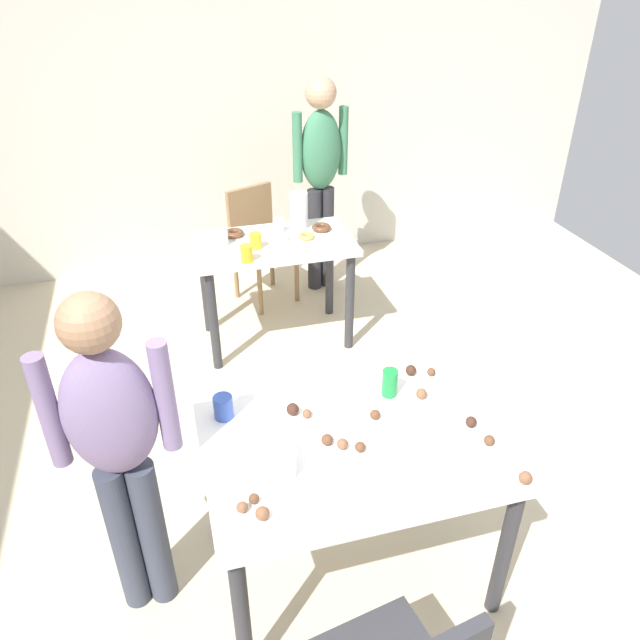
# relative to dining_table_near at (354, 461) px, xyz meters

# --- Properties ---
(ground_plane) EXTENTS (6.40, 6.40, 0.00)m
(ground_plane) POSITION_rel_dining_table_near_xyz_m (0.06, 0.15, -0.65)
(ground_plane) COLOR beige
(wall_back) EXTENTS (6.40, 0.10, 2.60)m
(wall_back) POSITION_rel_dining_table_near_xyz_m (0.06, 3.35, 0.65)
(wall_back) COLOR beige
(wall_back) RESTS_ON ground_plane
(dining_table_near) EXTENTS (1.16, 0.80, 0.75)m
(dining_table_near) POSITION_rel_dining_table_near_xyz_m (0.00, 0.00, 0.00)
(dining_table_near) COLOR white
(dining_table_near) RESTS_ON ground_plane
(dining_table_far) EXTENTS (1.03, 0.60, 0.75)m
(dining_table_far) POSITION_rel_dining_table_near_xyz_m (0.09, 1.93, -0.03)
(dining_table_far) COLOR white
(dining_table_far) RESTS_ON ground_plane
(chair_far_table) EXTENTS (0.52, 0.52, 0.87)m
(chair_far_table) POSITION_rel_dining_table_near_xyz_m (0.10, 2.58, -0.15)
(chair_far_table) COLOR olive
(chair_far_table) RESTS_ON ground_plane
(person_girl_near) EXTENTS (0.45, 0.22, 1.47)m
(person_girl_near) POSITION_rel_dining_table_near_xyz_m (-0.86, 0.10, 0.23)
(person_girl_near) COLOR #383D4C
(person_girl_near) RESTS_ON ground_plane
(person_adult_far) EXTENTS (0.45, 0.27, 1.63)m
(person_adult_far) POSITION_rel_dining_table_near_xyz_m (0.60, 2.62, 0.34)
(person_adult_far) COLOR #28282D
(person_adult_far) RESTS_ON ground_plane
(mixing_bowl) EXTENTS (0.21, 0.21, 0.09)m
(mixing_bowl) POSITION_rel_dining_table_near_xyz_m (-0.35, -0.06, 0.14)
(mixing_bowl) COLOR white
(mixing_bowl) RESTS_ON dining_table_near
(soda_can) EXTENTS (0.07, 0.07, 0.12)m
(soda_can) POSITION_rel_dining_table_near_xyz_m (0.23, 0.24, 0.16)
(soda_can) COLOR #198438
(soda_can) RESTS_ON dining_table_near
(fork_near) EXTENTS (0.17, 0.02, 0.01)m
(fork_near) POSITION_rel_dining_table_near_xyz_m (0.18, -0.21, 0.10)
(fork_near) COLOR silver
(fork_near) RESTS_ON dining_table_near
(cup_near_0) EXTENTS (0.08, 0.08, 0.10)m
(cup_near_0) POSITION_rel_dining_table_near_xyz_m (-0.46, 0.28, 0.15)
(cup_near_0) COLOR #3351B2
(cup_near_0) RESTS_ON dining_table_near
(cake_ball_0) EXTENTS (0.05, 0.05, 0.05)m
(cake_ball_0) POSITION_rel_dining_table_near_xyz_m (-0.41, -0.26, 0.13)
(cake_ball_0) COLOR brown
(cake_ball_0) RESTS_ON dining_table_near
(cake_ball_1) EXTENTS (0.05, 0.05, 0.05)m
(cake_ball_1) POSITION_rel_dining_table_near_xyz_m (0.38, 0.35, 0.13)
(cake_ball_1) COLOR #3D2319
(cake_ball_1) RESTS_ON dining_table_near
(cake_ball_2) EXTENTS (0.05, 0.05, 0.05)m
(cake_ball_2) POSITION_rel_dining_table_near_xyz_m (0.52, -0.36, 0.13)
(cake_ball_2) COLOR brown
(cake_ball_2) RESTS_ON dining_table_near
(cake_ball_3) EXTENTS (0.04, 0.04, 0.04)m
(cake_ball_3) POSITION_rel_dining_table_near_xyz_m (0.00, -0.05, 0.12)
(cake_ball_3) COLOR brown
(cake_ball_3) RESTS_ON dining_table_near
(cake_ball_4) EXTENTS (0.04, 0.04, 0.04)m
(cake_ball_4) POSITION_rel_dining_table_near_xyz_m (-0.42, -0.19, 0.12)
(cake_ball_4) COLOR brown
(cake_ball_4) RESTS_ON dining_table_near
(cake_ball_5) EXTENTS (0.04, 0.04, 0.04)m
(cake_ball_5) POSITION_rel_dining_table_near_xyz_m (-0.14, 0.19, 0.12)
(cake_ball_5) COLOR brown
(cake_ball_5) RESTS_ON dining_table_near
(cake_ball_6) EXTENTS (0.04, 0.04, 0.04)m
(cake_ball_6) POSITION_rel_dining_table_near_xyz_m (0.12, 0.11, 0.12)
(cake_ball_6) COLOR brown
(cake_ball_6) RESTS_ON dining_table_near
(cake_ball_7) EXTENTS (0.05, 0.05, 0.05)m
(cake_ball_7) POSITION_rel_dining_table_near_xyz_m (-0.10, 0.02, 0.12)
(cake_ball_7) COLOR brown
(cake_ball_7) RESTS_ON dining_table_near
(cake_ball_8) EXTENTS (0.04, 0.04, 0.04)m
(cake_ball_8) POSITION_rel_dining_table_near_xyz_m (-0.06, -0.02, 0.12)
(cake_ball_8) COLOR brown
(cake_ball_8) RESTS_ON dining_table_near
(cake_ball_9) EXTENTS (0.05, 0.05, 0.05)m
(cake_ball_9) POSITION_rel_dining_table_near_xyz_m (0.35, 0.18, 0.12)
(cake_ball_9) COLOR brown
(cake_ball_9) RESTS_ON dining_table_near
(cake_ball_10) EXTENTS (0.04, 0.04, 0.04)m
(cake_ball_10) POSITION_rel_dining_table_near_xyz_m (0.47, -0.04, 0.12)
(cake_ball_10) COLOR #3D2319
(cake_ball_10) RESTS_ON dining_table_near
(cake_ball_11) EXTENTS (0.04, 0.04, 0.04)m
(cake_ball_11) POSITION_rel_dining_table_near_xyz_m (0.49, -0.15, 0.12)
(cake_ball_11) COLOR brown
(cake_ball_11) RESTS_ON dining_table_near
(cake_ball_12) EXTENTS (0.04, 0.04, 0.04)m
(cake_ball_12) POSITION_rel_dining_table_near_xyz_m (0.46, 0.32, 0.12)
(cake_ball_12) COLOR brown
(cake_ball_12) RESTS_ON dining_table_near
(cake_ball_13) EXTENTS (0.04, 0.04, 0.04)m
(cake_ball_13) POSITION_rel_dining_table_near_xyz_m (-0.47, -0.22, 0.12)
(cake_ball_13) COLOR brown
(cake_ball_13) RESTS_ON dining_table_near
(cake_ball_14) EXTENTS (0.05, 0.05, 0.05)m
(cake_ball_14) POSITION_rel_dining_table_near_xyz_m (-0.19, 0.22, 0.13)
(cake_ball_14) COLOR #3D2319
(cake_ball_14) RESTS_ON dining_table_near
(pitcher_far) EXTENTS (0.12, 0.12, 0.24)m
(pitcher_far) POSITION_rel_dining_table_near_xyz_m (0.30, 2.11, 0.22)
(pitcher_far) COLOR white
(pitcher_far) RESTS_ON dining_table_far
(cup_far_0) EXTENTS (0.07, 0.07, 0.10)m
(cup_far_0) POSITION_rel_dining_table_near_xyz_m (0.15, 2.06, 0.15)
(cup_far_0) COLOR white
(cup_far_0) RESTS_ON dining_table_far
(cup_far_1) EXTENTS (0.08, 0.08, 0.09)m
(cup_far_1) POSITION_rel_dining_table_near_xyz_m (-0.24, 1.96, 0.15)
(cup_far_1) COLOR white
(cup_far_1) RESTS_ON dining_table_far
(cup_far_2) EXTENTS (0.07, 0.07, 0.11)m
(cup_far_2) POSITION_rel_dining_table_near_xyz_m (-0.13, 1.68, 0.15)
(cup_far_2) COLOR yellow
(cup_far_2) RESTS_ON dining_table_far
(cup_far_3) EXTENTS (0.08, 0.08, 0.10)m
(cup_far_3) POSITION_rel_dining_table_near_xyz_m (-0.04, 1.85, 0.15)
(cup_far_3) COLOR yellow
(cup_far_3) RESTS_ON dining_table_far
(donut_far_0) EXTENTS (0.11, 0.11, 0.03)m
(donut_far_0) POSITION_rel_dining_table_near_xyz_m (0.14, 1.94, 0.12)
(donut_far_0) COLOR white
(donut_far_0) RESTS_ON dining_table_far
(donut_far_1) EXTENTS (0.11, 0.11, 0.03)m
(donut_far_1) POSITION_rel_dining_table_near_xyz_m (0.30, 1.92, 0.12)
(donut_far_1) COLOR gold
(donut_far_1) RESTS_ON dining_table_far
(donut_far_2) EXTENTS (0.13, 0.13, 0.04)m
(donut_far_2) POSITION_rel_dining_table_near_xyz_m (0.43, 2.02, 0.12)
(donut_far_2) COLOR brown
(donut_far_2) RESTS_ON dining_table_far
(donut_far_3) EXTENTS (0.13, 0.13, 0.04)m
(donut_far_3) POSITION_rel_dining_table_near_xyz_m (-0.15, 2.08, 0.12)
(donut_far_3) COLOR brown
(donut_far_3) RESTS_ON dining_table_far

